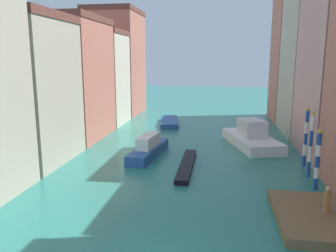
{
  "coord_description": "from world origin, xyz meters",
  "views": [
    {
      "loc": [
        2.68,
        -12.01,
        9.03
      ],
      "look_at": [
        -3.02,
        25.4,
        1.5
      ],
      "focal_mm": 36.12,
      "sensor_mm": 36.0,
      "label": 1
    }
  ],
  "objects_px": {
    "motorboat_0": "(149,148)",
    "mooring_pole_0": "(318,159)",
    "mooring_pole_1": "(311,144)",
    "mooring_pole_2": "(306,137)",
    "gondola_black": "(187,165)",
    "person_on_dock": "(327,200)",
    "waterfront_dock": "(314,217)",
    "vaporetto_white": "(251,137)",
    "motorboat_1": "(169,122)"
  },
  "relations": [
    {
      "from": "gondola_black",
      "to": "motorboat_0",
      "type": "distance_m",
      "value": 4.94
    },
    {
      "from": "vaporetto_white",
      "to": "gondola_black",
      "type": "relative_size",
      "value": 1.13
    },
    {
      "from": "waterfront_dock",
      "to": "motorboat_1",
      "type": "bearing_deg",
      "value": 114.09
    },
    {
      "from": "waterfront_dock",
      "to": "motorboat_1",
      "type": "distance_m",
      "value": 30.2
    },
    {
      "from": "gondola_black",
      "to": "motorboat_0",
      "type": "height_order",
      "value": "motorboat_0"
    },
    {
      "from": "mooring_pole_2",
      "to": "motorboat_0",
      "type": "distance_m",
      "value": 13.97
    },
    {
      "from": "person_on_dock",
      "to": "motorboat_0",
      "type": "height_order",
      "value": "person_on_dock"
    },
    {
      "from": "waterfront_dock",
      "to": "vaporetto_white",
      "type": "relative_size",
      "value": 0.65
    },
    {
      "from": "motorboat_1",
      "to": "mooring_pole_2",
      "type": "bearing_deg",
      "value": -50.25
    },
    {
      "from": "mooring_pole_1",
      "to": "mooring_pole_0",
      "type": "bearing_deg",
      "value": -93.53
    },
    {
      "from": "mooring_pole_2",
      "to": "motorboat_1",
      "type": "height_order",
      "value": "mooring_pole_2"
    },
    {
      "from": "mooring_pole_2",
      "to": "motorboat_0",
      "type": "xyz_separation_m",
      "value": [
        -13.81,
        1.07,
        -1.85
      ]
    },
    {
      "from": "mooring_pole_2",
      "to": "motorboat_0",
      "type": "bearing_deg",
      "value": 175.59
    },
    {
      "from": "person_on_dock",
      "to": "motorboat_1",
      "type": "height_order",
      "value": "person_on_dock"
    },
    {
      "from": "mooring_pole_2",
      "to": "waterfront_dock",
      "type": "bearing_deg",
      "value": -100.05
    },
    {
      "from": "gondola_black",
      "to": "motorboat_1",
      "type": "height_order",
      "value": "motorboat_1"
    },
    {
      "from": "mooring_pole_1",
      "to": "vaporetto_white",
      "type": "xyz_separation_m",
      "value": [
        -3.56,
        9.21,
        -1.73
      ]
    },
    {
      "from": "mooring_pole_1",
      "to": "motorboat_0",
      "type": "bearing_deg",
      "value": 164.34
    },
    {
      "from": "mooring_pole_2",
      "to": "vaporetto_white",
      "type": "height_order",
      "value": "mooring_pole_2"
    },
    {
      "from": "mooring_pole_2",
      "to": "motorboat_0",
      "type": "height_order",
      "value": "mooring_pole_2"
    },
    {
      "from": "waterfront_dock",
      "to": "mooring_pole_1",
      "type": "bearing_deg",
      "value": 78.54
    },
    {
      "from": "person_on_dock",
      "to": "mooring_pole_0",
      "type": "distance_m",
      "value": 5.05
    },
    {
      "from": "mooring_pole_0",
      "to": "mooring_pole_2",
      "type": "distance_m",
      "value": 5.37
    },
    {
      "from": "mooring_pole_0",
      "to": "mooring_pole_2",
      "type": "relative_size",
      "value": 0.85
    },
    {
      "from": "waterfront_dock",
      "to": "motorboat_0",
      "type": "bearing_deg",
      "value": 135.9
    },
    {
      "from": "mooring_pole_1",
      "to": "mooring_pole_2",
      "type": "relative_size",
      "value": 1.02
    },
    {
      "from": "mooring_pole_0",
      "to": "motorboat_1",
      "type": "height_order",
      "value": "mooring_pole_0"
    },
    {
      "from": "waterfront_dock",
      "to": "mooring_pole_0",
      "type": "relative_size",
      "value": 1.46
    },
    {
      "from": "mooring_pole_0",
      "to": "motorboat_1",
      "type": "bearing_deg",
      "value": 121.53
    },
    {
      "from": "mooring_pole_0",
      "to": "gondola_black",
      "type": "bearing_deg",
      "value": 159.89
    },
    {
      "from": "waterfront_dock",
      "to": "person_on_dock",
      "type": "height_order",
      "value": "person_on_dock"
    },
    {
      "from": "motorboat_0",
      "to": "waterfront_dock",
      "type": "bearing_deg",
      "value": -44.1
    },
    {
      "from": "mooring_pole_0",
      "to": "mooring_pole_2",
      "type": "height_order",
      "value": "mooring_pole_2"
    },
    {
      "from": "mooring_pole_0",
      "to": "vaporetto_white",
      "type": "bearing_deg",
      "value": 106.03
    },
    {
      "from": "motorboat_0",
      "to": "mooring_pole_0",
      "type": "bearing_deg",
      "value": -25.61
    },
    {
      "from": "waterfront_dock",
      "to": "motorboat_0",
      "type": "distance_m",
      "value": 16.64
    },
    {
      "from": "mooring_pole_2",
      "to": "motorboat_1",
      "type": "relative_size",
      "value": 0.65
    },
    {
      "from": "mooring_pole_1",
      "to": "motorboat_0",
      "type": "height_order",
      "value": "mooring_pole_1"
    },
    {
      "from": "person_on_dock",
      "to": "mooring_pole_1",
      "type": "relative_size",
      "value": 0.29
    },
    {
      "from": "mooring_pole_0",
      "to": "waterfront_dock",
      "type": "bearing_deg",
      "value": -105.33
    },
    {
      "from": "waterfront_dock",
      "to": "gondola_black",
      "type": "xyz_separation_m",
      "value": [
        -8.02,
        8.62,
        -0.07
      ]
    },
    {
      "from": "waterfront_dock",
      "to": "gondola_black",
      "type": "relative_size",
      "value": 0.73
    },
    {
      "from": "mooring_pole_0",
      "to": "vaporetto_white",
      "type": "height_order",
      "value": "mooring_pole_0"
    },
    {
      "from": "mooring_pole_0",
      "to": "gondola_black",
      "type": "xyz_separation_m",
      "value": [
        -9.44,
        3.46,
        -2.02
      ]
    },
    {
      "from": "mooring_pole_2",
      "to": "vaporetto_white",
      "type": "relative_size",
      "value": 0.52
    },
    {
      "from": "gondola_black",
      "to": "motorboat_1",
      "type": "xyz_separation_m",
      "value": [
        -4.31,
        18.95,
        0.13
      ]
    },
    {
      "from": "waterfront_dock",
      "to": "mooring_pole_2",
      "type": "height_order",
      "value": "mooring_pole_2"
    },
    {
      "from": "waterfront_dock",
      "to": "gondola_black",
      "type": "distance_m",
      "value": 11.78
    },
    {
      "from": "person_on_dock",
      "to": "mooring_pole_2",
      "type": "xyz_separation_m",
      "value": [
        1.16,
        10.24,
        1.35
      ]
    },
    {
      "from": "gondola_black",
      "to": "vaporetto_white",
      "type": "bearing_deg",
      "value": 54.17
    }
  ]
}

